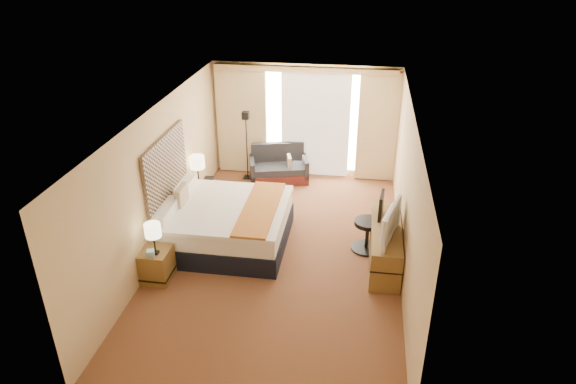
# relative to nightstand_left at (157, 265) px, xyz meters

# --- Properties ---
(floor) EXTENTS (4.20, 7.00, 0.02)m
(floor) POSITION_rel_nightstand_left_xyz_m (1.87, 1.05, -0.28)
(floor) COLOR maroon
(floor) RESTS_ON ground
(ceiling) EXTENTS (4.20, 7.00, 0.02)m
(ceiling) POSITION_rel_nightstand_left_xyz_m (1.87, 1.05, 2.33)
(ceiling) COLOR white
(ceiling) RESTS_ON wall_back
(wall_back) EXTENTS (4.20, 0.02, 2.60)m
(wall_back) POSITION_rel_nightstand_left_xyz_m (1.87, 4.55, 1.02)
(wall_back) COLOR tan
(wall_back) RESTS_ON ground
(wall_front) EXTENTS (4.20, 0.02, 2.60)m
(wall_front) POSITION_rel_nightstand_left_xyz_m (1.87, -2.45, 1.02)
(wall_front) COLOR tan
(wall_front) RESTS_ON ground
(wall_left) EXTENTS (0.02, 7.00, 2.60)m
(wall_left) POSITION_rel_nightstand_left_xyz_m (-0.23, 1.05, 1.02)
(wall_left) COLOR tan
(wall_left) RESTS_ON ground
(wall_right) EXTENTS (0.02, 7.00, 2.60)m
(wall_right) POSITION_rel_nightstand_left_xyz_m (3.97, 1.05, 1.02)
(wall_right) COLOR tan
(wall_right) RESTS_ON ground
(headboard) EXTENTS (0.06, 1.85, 1.50)m
(headboard) POSITION_rel_nightstand_left_xyz_m (-0.19, 1.25, 1.01)
(headboard) COLOR black
(headboard) RESTS_ON wall_left
(nightstand_left) EXTENTS (0.45, 0.52, 0.55)m
(nightstand_left) POSITION_rel_nightstand_left_xyz_m (0.00, 0.00, 0.00)
(nightstand_left) COLOR olive
(nightstand_left) RESTS_ON floor
(nightstand_right) EXTENTS (0.45, 0.52, 0.55)m
(nightstand_right) POSITION_rel_nightstand_left_xyz_m (0.00, 2.50, 0.00)
(nightstand_right) COLOR olive
(nightstand_right) RESTS_ON floor
(media_dresser) EXTENTS (0.50, 1.80, 0.70)m
(media_dresser) POSITION_rel_nightstand_left_xyz_m (3.70, 1.05, 0.07)
(media_dresser) COLOR olive
(media_dresser) RESTS_ON floor
(window) EXTENTS (2.30, 0.02, 2.30)m
(window) POSITION_rel_nightstand_left_xyz_m (2.12, 4.52, 1.04)
(window) COLOR white
(window) RESTS_ON wall_back
(curtains) EXTENTS (4.12, 0.19, 2.56)m
(curtains) POSITION_rel_nightstand_left_xyz_m (1.87, 4.44, 1.13)
(curtains) COLOR #F9E7AF
(curtains) RESTS_ON floor
(bed) EXTENTS (2.24, 2.05, 1.09)m
(bed) POSITION_rel_nightstand_left_xyz_m (0.81, 1.27, 0.12)
(bed) COLOR black
(bed) RESTS_ON floor
(loveseat) EXTENTS (1.45, 1.01, 0.82)m
(loveseat) POSITION_rel_nightstand_left_xyz_m (1.34, 4.09, -0.00)
(loveseat) COLOR #591F19
(loveseat) RESTS_ON floor
(floor_lamp) EXTENTS (0.20, 0.20, 1.61)m
(floor_lamp) POSITION_rel_nightstand_left_xyz_m (0.60, 4.08, 0.86)
(floor_lamp) COLOR black
(floor_lamp) RESTS_ON floor
(desk_chair) EXTENTS (0.56, 0.56, 1.14)m
(desk_chair) POSITION_rel_nightstand_left_xyz_m (3.46, 1.43, 0.23)
(desk_chair) COLOR black
(desk_chair) RESTS_ON floor
(lamp_left) EXTENTS (0.26, 0.26, 0.55)m
(lamp_left) POSITION_rel_nightstand_left_xyz_m (0.04, -0.08, 0.70)
(lamp_left) COLOR black
(lamp_left) RESTS_ON nightstand_left
(lamp_right) EXTENTS (0.30, 0.30, 0.62)m
(lamp_right) POSITION_rel_nightstand_left_xyz_m (-0.04, 2.47, 0.76)
(lamp_right) COLOR black
(lamp_right) RESTS_ON nightstand_right
(tissue_box) EXTENTS (0.15, 0.15, 0.11)m
(tissue_box) POSITION_rel_nightstand_left_xyz_m (-0.00, -0.16, 0.33)
(tissue_box) COLOR #8BBFD7
(tissue_box) RESTS_ON nightstand_left
(telephone) EXTENTS (0.19, 0.15, 0.07)m
(telephone) POSITION_rel_nightstand_left_xyz_m (0.11, 2.68, 0.31)
(telephone) COLOR black
(telephone) RESTS_ON nightstand_right
(television) EXTENTS (0.39, 1.01, 0.58)m
(television) POSITION_rel_nightstand_left_xyz_m (3.65, 0.72, 0.72)
(television) COLOR black
(television) RESTS_ON media_dresser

